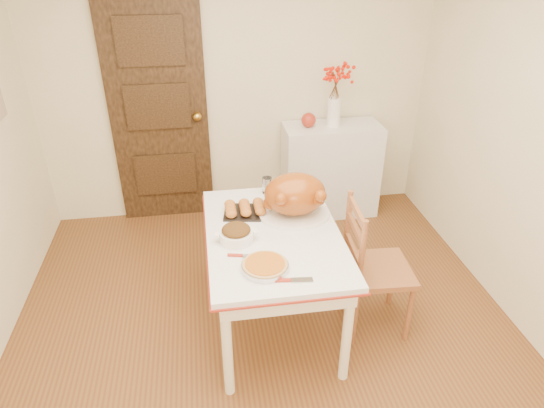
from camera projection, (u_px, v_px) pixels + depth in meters
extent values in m
cube|color=#582E18|center=(272.00, 356.00, 3.11)|extent=(3.50, 4.00, 0.00)
cube|color=beige|center=(237.00, 84.00, 4.21)|extent=(3.50, 0.00, 2.50)
cube|color=black|center=(159.00, 113.00, 4.20)|extent=(0.85, 0.06, 2.06)
cube|color=silver|center=(330.00, 170.00, 4.53)|extent=(0.89, 0.40, 0.89)
sphere|color=maroon|center=(309.00, 120.00, 4.25)|extent=(0.13, 0.13, 0.13)
cylinder|color=#B15C16|center=(265.00, 265.00, 2.68)|extent=(0.31, 0.31, 0.06)
cylinder|color=white|center=(267.00, 185.00, 3.46)|extent=(0.09, 0.09, 0.12)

